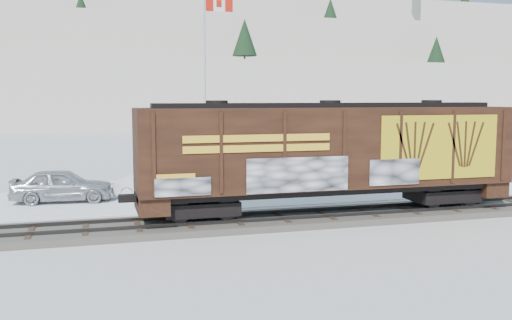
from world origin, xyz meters
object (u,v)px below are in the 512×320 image
object	(u,v)px
car_silver	(62,185)
car_white	(154,185)
car_dark	(305,177)
hopper_railcar	(330,151)
flagpole	(207,112)

from	to	relation	value
car_silver	car_white	xyz separation A→B (m)	(4.63, -0.33, -0.17)
car_white	car_dark	world-z (taller)	car_dark
car_white	hopper_railcar	bearing A→B (deg)	-113.12
flagpole	car_silver	world-z (taller)	flagpole
flagpole	car_white	xyz separation A→B (m)	(-3.98, -5.90, -3.72)
car_silver	car_dark	xyz separation A→B (m)	(13.33, 0.20, -0.13)
hopper_railcar	flagpole	distance (m)	13.56
hopper_railcar	car_dark	bearing A→B (deg)	76.67
car_dark	hopper_railcar	bearing A→B (deg)	-176.10
car_white	car_silver	bearing A→B (deg)	109.65
hopper_railcar	flagpole	size ratio (longest dim) A/B	1.39
car_dark	car_silver	bearing A→B (deg)	108.08
flagpole	car_dark	size ratio (longest dim) A/B	2.37
car_silver	car_white	world-z (taller)	car_silver
car_silver	car_dark	size ratio (longest dim) A/B	1.00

